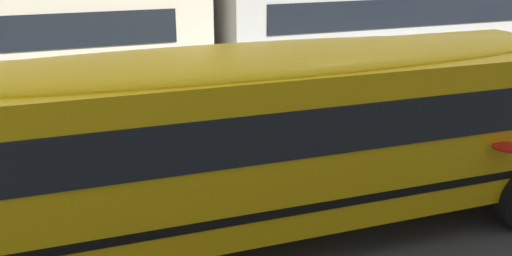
# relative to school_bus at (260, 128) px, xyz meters

# --- Properties ---
(ground_plane) EXTENTS (400.00, 400.00, 0.00)m
(ground_plane) POSITION_rel_school_bus_xyz_m (3.33, 1.26, -1.83)
(ground_plane) COLOR #38383D
(sidewalk_far) EXTENTS (120.00, 3.00, 0.01)m
(sidewalk_far) POSITION_rel_school_bus_xyz_m (3.33, 9.29, -1.82)
(sidewalk_far) COLOR gray
(sidewalk_far) RESTS_ON ground_plane
(lane_centreline) EXTENTS (110.00, 0.16, 0.01)m
(lane_centreline) POSITION_rel_school_bus_xyz_m (3.33, 1.26, -1.83)
(lane_centreline) COLOR silver
(lane_centreline) RESTS_ON ground_plane
(school_bus) EXTENTS (13.84, 3.48, 3.08)m
(school_bus) POSITION_rel_school_bus_xyz_m (0.00, 0.00, 0.00)
(school_bus) COLOR yellow
(school_bus) RESTS_ON ground_plane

